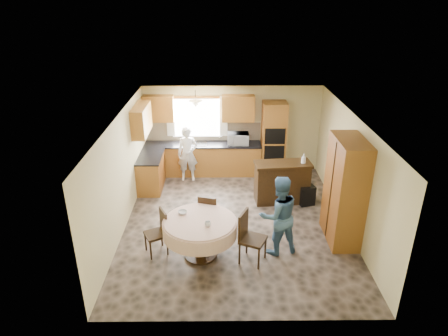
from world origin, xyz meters
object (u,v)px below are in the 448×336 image
(sideboard, at_px, (282,183))
(chair_back, at_px, (209,213))
(oven_tower, at_px, (273,139))
(dining_table, at_px, (200,228))
(chair_left, at_px, (159,230))
(chair_right, at_px, (249,235))
(person_sink, at_px, (188,154))
(person_dining, at_px, (279,216))
(cupboard, at_px, (345,191))

(sideboard, xyz_separation_m, chair_back, (-1.78, -1.51, 0.05))
(oven_tower, height_order, dining_table, oven_tower)
(chair_left, xyz_separation_m, chair_right, (1.78, -0.29, 0.07))
(sideboard, xyz_separation_m, chair_left, (-2.76, -2.11, 0.02))
(chair_left, bearing_deg, oven_tower, 117.54)
(chair_left, relative_size, person_sink, 0.61)
(dining_table, height_order, chair_back, chair_back)
(oven_tower, xyz_separation_m, chair_right, (-0.95, -4.08, -0.47))
(chair_back, distance_m, person_dining, 1.55)
(chair_back, distance_m, person_sink, 2.88)
(oven_tower, xyz_separation_m, dining_table, (-1.90, -3.95, -0.41))
(chair_left, height_order, chair_back, chair_back)
(sideboard, height_order, person_dining, person_dining)
(cupboard, xyz_separation_m, dining_table, (-2.97, -0.62, -0.48))
(sideboard, bearing_deg, person_dining, -105.64)
(chair_back, bearing_deg, chair_left, 46.66)
(person_dining, bearing_deg, cupboard, -177.74)
(chair_left, bearing_deg, dining_table, 52.51)
(chair_back, height_order, chair_right, chair_right)
(person_sink, bearing_deg, cupboard, -42.72)
(chair_back, relative_size, person_dining, 0.58)
(oven_tower, distance_m, chair_back, 3.67)
(person_dining, bearing_deg, chair_left, -15.84)
(sideboard, xyz_separation_m, person_dining, (-0.39, -2.12, 0.34))
(dining_table, xyz_separation_m, chair_back, (0.15, 0.76, -0.11))
(chair_left, bearing_deg, chair_back, 94.86)
(cupboard, height_order, dining_table, cupboard)
(chair_back, xyz_separation_m, chair_right, (0.80, -0.90, 0.05))
(chair_left, bearing_deg, cupboard, 70.21)
(person_sink, bearing_deg, person_dining, -61.39)
(person_sink, bearing_deg, oven_tower, 6.80)
(dining_table, relative_size, chair_left, 1.56)
(sideboard, xyz_separation_m, dining_table, (-1.94, -2.27, 0.16))
(chair_right, distance_m, person_dining, 0.71)
(dining_table, relative_size, chair_back, 1.48)
(oven_tower, height_order, sideboard, oven_tower)
(sideboard, relative_size, chair_left, 1.48)
(person_sink, bearing_deg, chair_back, -79.32)
(oven_tower, height_order, chair_left, oven_tower)
(oven_tower, relative_size, chair_left, 2.27)
(person_dining, bearing_deg, chair_back, -39.24)
(cupboard, bearing_deg, sideboard, 122.04)
(person_sink, height_order, person_dining, person_dining)
(person_dining, bearing_deg, oven_tower, -111.08)
(chair_right, bearing_deg, dining_table, 106.43)
(cupboard, height_order, person_sink, cupboard)
(person_sink, bearing_deg, sideboard, -30.30)
(chair_right, xyz_separation_m, person_dining, (0.60, 0.29, 0.25))
(oven_tower, relative_size, dining_table, 1.46)
(cupboard, xyz_separation_m, chair_back, (-2.82, 0.14, -0.59))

